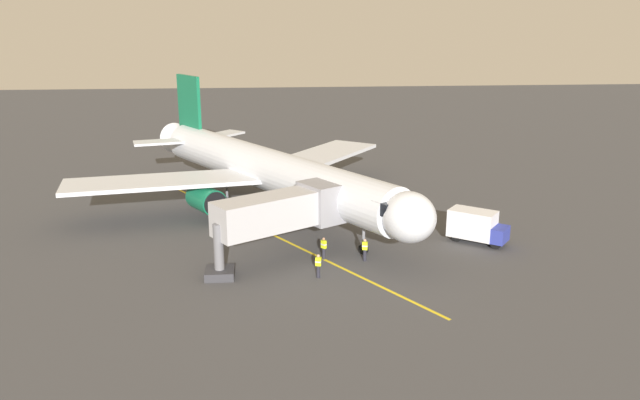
{
  "coord_description": "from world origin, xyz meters",
  "views": [
    {
      "loc": [
        0.41,
        57.89,
        17.3
      ],
      "look_at": [
        -4.06,
        8.21,
        3.0
      ],
      "focal_mm": 35.55,
      "sensor_mm": 36.0,
      "label": 1
    }
  ],
  "objects_px": {
    "ground_crew_marshaller": "(324,248)",
    "jet_bridge": "(286,211)",
    "airplane": "(266,170)",
    "ground_crew_loader": "(318,266)",
    "box_truck_near_nose": "(477,226)",
    "ground_crew_wing_walker": "(365,249)"
  },
  "relations": [
    {
      "from": "box_truck_near_nose",
      "to": "jet_bridge",
      "type": "bearing_deg",
      "value": 8.7
    },
    {
      "from": "jet_bridge",
      "to": "ground_crew_marshaller",
      "type": "bearing_deg",
      "value": 175.46
    },
    {
      "from": "jet_bridge",
      "to": "ground_crew_wing_walker",
      "type": "distance_m",
      "value": 6.47
    },
    {
      "from": "ground_crew_wing_walker",
      "to": "box_truck_near_nose",
      "type": "distance_m",
      "value": 10.07
    },
    {
      "from": "airplane",
      "to": "box_truck_near_nose",
      "type": "height_order",
      "value": "airplane"
    },
    {
      "from": "ground_crew_marshaller",
      "to": "airplane",
      "type": "bearing_deg",
      "value": -71.79
    },
    {
      "from": "airplane",
      "to": "ground_crew_wing_walker",
      "type": "bearing_deg",
      "value": 118.43
    },
    {
      "from": "ground_crew_wing_walker",
      "to": "airplane",
      "type": "bearing_deg",
      "value": -61.57
    },
    {
      "from": "ground_crew_marshaller",
      "to": "jet_bridge",
      "type": "bearing_deg",
      "value": -4.54
    },
    {
      "from": "airplane",
      "to": "box_truck_near_nose",
      "type": "bearing_deg",
      "value": 148.93
    },
    {
      "from": "airplane",
      "to": "ground_crew_marshaller",
      "type": "distance_m",
      "value": 13.66
    },
    {
      "from": "jet_bridge",
      "to": "box_truck_near_nose",
      "type": "height_order",
      "value": "jet_bridge"
    },
    {
      "from": "jet_bridge",
      "to": "ground_crew_loader",
      "type": "relative_size",
      "value": 6.24
    },
    {
      "from": "ground_crew_loader",
      "to": "box_truck_near_nose",
      "type": "bearing_deg",
      "value": -155.68
    },
    {
      "from": "ground_crew_wing_walker",
      "to": "ground_crew_loader",
      "type": "xyz_separation_m",
      "value": [
        3.71,
        2.85,
        0.0
      ]
    },
    {
      "from": "airplane",
      "to": "jet_bridge",
      "type": "distance_m",
      "value": 12.5
    },
    {
      "from": "jet_bridge",
      "to": "box_truck_near_nose",
      "type": "xyz_separation_m",
      "value": [
        -15.3,
        -2.34,
        -2.38
      ]
    },
    {
      "from": "ground_crew_loader",
      "to": "box_truck_near_nose",
      "type": "height_order",
      "value": "box_truck_near_nose"
    },
    {
      "from": "jet_bridge",
      "to": "ground_crew_wing_walker",
      "type": "relative_size",
      "value": 6.24
    },
    {
      "from": "airplane",
      "to": "ground_crew_wing_walker",
      "type": "xyz_separation_m",
      "value": [
        -7.16,
        13.22,
        -3.12
      ]
    },
    {
      "from": "ground_crew_loader",
      "to": "box_truck_near_nose",
      "type": "distance_m",
      "value": 14.57
    },
    {
      "from": "ground_crew_wing_walker",
      "to": "jet_bridge",
      "type": "bearing_deg",
      "value": -8.0
    }
  ]
}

